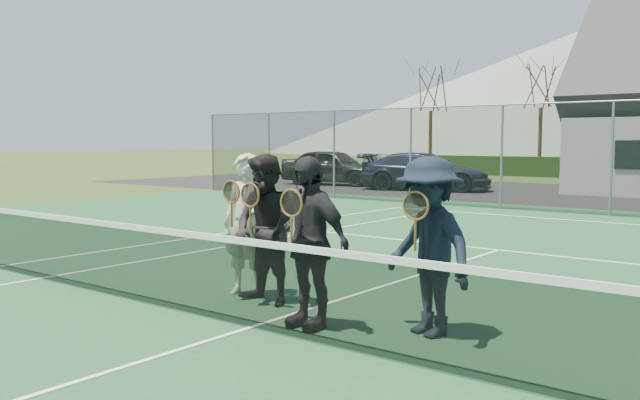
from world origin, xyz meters
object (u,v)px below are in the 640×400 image
Objects in this scene: car_a at (333,167)px; player_b at (266,230)px; car_b at (398,172)px; tennis_net at (250,279)px; player_c at (308,242)px; player_a at (247,224)px; car_c at (425,172)px; player_d at (429,246)px.

car_a is 2.64× the size of player_b.
car_b is (3.33, 0.10, -0.13)m from car_a.
player_c is (0.44, 0.42, 0.38)m from tennis_net.
tennis_net is 6.49× the size of player_a.
player_b reaches higher than tennis_net.
car_a is 1.15× the size of car_b.
car_a is 2.64× the size of player_c.
player_a is at bearing 157.71° from player_b.
car_c is 20.46m from player_c.
player_c is at bearing -155.63° from player_d.
player_a is (8.91, -18.24, 0.24)m from car_b.
player_a is at bearing 176.40° from player_d.
player_d is (1.14, 0.51, -0.00)m from player_c.
player_b is (9.44, -18.46, 0.24)m from car_b.
player_c is at bearing 43.81° from tennis_net.
car_a reaches higher than car_b.
player_a and player_b have the same top height.
car_b reaches higher than tennis_net.
car_a is 23.62m from player_d.
car_a reaches higher than car_c.
tennis_net is (10.02, -19.35, -0.14)m from car_b.
tennis_net is (13.35, -19.24, -0.27)m from car_a.
car_c is at bearing -87.29° from car_b.
player_b is at bearing 123.13° from tennis_net.
car_b is at bearing 118.93° from player_c.
car_b is 21.76m from player_d.
player_d reaches higher than car_a.
car_b is 2.29× the size of player_c.
car_a is 4.91m from car_c.
car_b is 0.80× the size of car_c.
player_a is (-1.11, 1.11, 0.38)m from tennis_net.
car_c is at bearing 114.16° from tennis_net.
car_c is (1.57, -0.50, 0.07)m from car_b.
car_c is at bearing 119.25° from player_d.
player_a is 1.00× the size of player_c.
player_c is at bearing -130.54° from car_b.
player_d is at bearing 30.73° from tennis_net.
car_c is at bearing 113.68° from player_b.
player_c is (13.79, -18.82, 0.11)m from car_a.
player_c reaches higher than tennis_net.
player_a reaches higher than car_a.
car_b is at bearing -97.33° from car_a.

